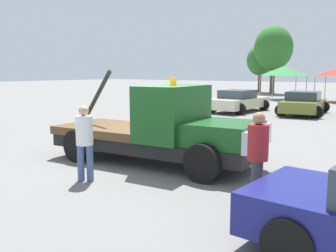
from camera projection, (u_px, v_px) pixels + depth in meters
The scene contains 10 objects.
ground_plane at pixel (153, 163), 10.17m from camera, with size 160.00×160.00×0.00m, color slate.
tow_truck at pixel (164, 131), 9.86m from camera, with size 5.90×2.53×2.51m.
person_near_truck at pixel (258, 152), 6.87m from camera, with size 0.38×0.38×1.73m.
person_at_hood at pixel (85, 138), 8.34m from camera, with size 0.38×0.38×1.71m.
parked_car_cream at pixel (239, 101), 22.95m from camera, with size 2.66×4.77×1.34m.
parked_car_olive at pixel (303, 103), 21.37m from camera, with size 2.86×4.84×1.34m.
canopy_tent_green at pixel (284, 71), 32.89m from camera, with size 3.20×3.20×2.92m.
tree_left at pixel (260, 60), 44.05m from camera, with size 3.14×3.14×5.61m.
tree_center at pixel (273, 48), 40.82m from camera, with size 4.16×4.16×7.42m.
traffic_cone at pixel (224, 134), 13.32m from camera, with size 0.40×0.40×0.55m.
Camera 1 is at (6.14, -7.81, 2.46)m, focal length 40.00 mm.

